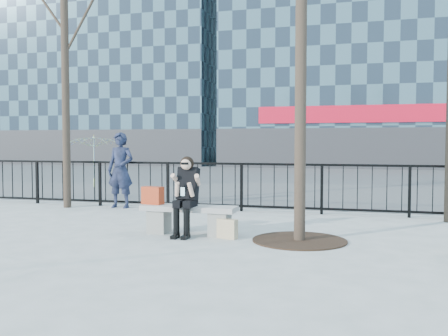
# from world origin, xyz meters

# --- Properties ---
(ground) EXTENTS (120.00, 120.00, 0.00)m
(ground) POSITION_xyz_m (0.00, 0.00, 0.00)
(ground) COLOR gray
(ground) RESTS_ON ground
(street_surface) EXTENTS (60.00, 23.00, 0.01)m
(street_surface) POSITION_xyz_m (0.00, 15.00, 0.00)
(street_surface) COLOR #474747
(street_surface) RESTS_ON ground
(railing) EXTENTS (14.00, 0.06, 1.10)m
(railing) POSITION_xyz_m (0.00, 3.00, 0.55)
(railing) COLOR black
(railing) RESTS_ON ground
(building_left) EXTENTS (16.20, 10.20, 22.60)m
(building_left) POSITION_xyz_m (-15.00, 27.00, 11.30)
(building_left) COLOR #476873
(building_left) RESTS_ON ground
(tree_left) EXTENTS (2.80, 2.80, 6.50)m
(tree_left) POSITION_xyz_m (-4.00, 2.50, 4.86)
(tree_left) COLOR black
(tree_left) RESTS_ON ground
(tree_grate) EXTENTS (1.50, 1.50, 0.02)m
(tree_grate) POSITION_xyz_m (1.90, -0.10, 0.01)
(tree_grate) COLOR black
(tree_grate) RESTS_ON ground
(bench_main) EXTENTS (1.65, 0.46, 0.49)m
(bench_main) POSITION_xyz_m (0.00, 0.00, 0.30)
(bench_main) COLOR gray
(bench_main) RESTS_ON ground
(seated_woman) EXTENTS (0.50, 0.64, 1.34)m
(seated_woman) POSITION_xyz_m (0.00, -0.16, 0.67)
(seated_woman) COLOR black
(seated_woman) RESTS_ON ground
(handbag) EXTENTS (0.40, 0.25, 0.31)m
(handbag) POSITION_xyz_m (-0.68, 0.02, 0.64)
(handbag) COLOR #AC3215
(handbag) RESTS_ON bench_main
(shopping_bag) EXTENTS (0.36, 0.22, 0.32)m
(shopping_bag) POSITION_xyz_m (0.74, -0.20, 0.16)
(shopping_bag) COLOR beige
(shopping_bag) RESTS_ON ground
(standing_man) EXTENTS (0.67, 0.45, 1.81)m
(standing_man) POSITION_xyz_m (-2.73, 2.80, 0.91)
(standing_man) COLOR black
(standing_man) RESTS_ON ground
(vendor_umbrella) EXTENTS (2.25, 2.29, 1.83)m
(vendor_umbrella) POSITION_xyz_m (-6.17, 7.41, 0.92)
(vendor_umbrella) COLOR #EAF636
(vendor_umbrella) RESTS_ON ground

